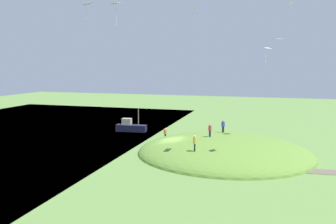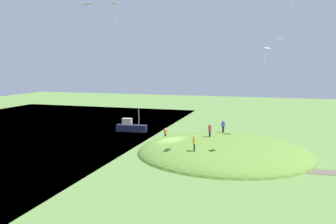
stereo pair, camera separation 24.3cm
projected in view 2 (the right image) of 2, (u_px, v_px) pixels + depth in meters
ground_plane at (171, 152)px, 42.49m from camera, size 160.00×160.00×0.00m
grass_hill at (223, 154)px, 41.64m from camera, size 21.63×19.56×4.13m
boat_on_lake at (131, 127)px, 55.70m from camera, size 5.15×1.69×3.85m
person_near_shore at (210, 129)px, 41.77m from camera, size 0.57×0.57×1.65m
person_on_hilltop at (165, 132)px, 49.96m from camera, size 0.57×0.57×1.64m
person_walking_path at (223, 125)px, 45.31m from camera, size 0.66×0.66×1.73m
person_watching_kites at (194, 141)px, 36.47m from camera, size 0.42×0.42×1.77m
kite_0 at (267, 49)px, 32.85m from camera, size 0.84×0.86×1.68m
kite_1 at (115, 5)px, 33.56m from camera, size 1.19×1.05×2.20m
kite_2 at (87, 4)px, 37.71m from camera, size 1.39×1.44×1.84m
kite_5 at (291, 3)px, 47.43m from camera, size 0.78×0.73×1.11m
kite_6 at (283, 61)px, 48.32m from camera, size 0.88×1.16×1.56m
kite_7 at (194, 9)px, 42.73m from camera, size 0.69×0.76×1.46m
kite_8 at (279, 39)px, 40.04m from camera, size 1.29×1.24×1.36m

